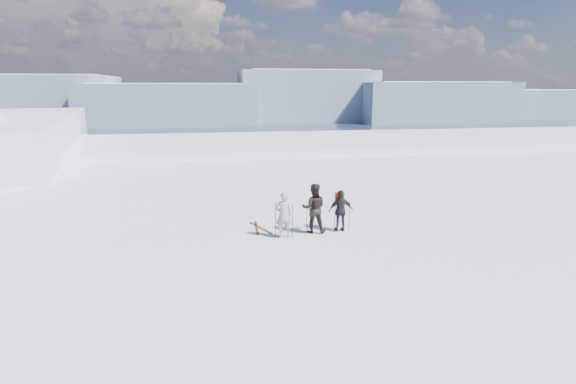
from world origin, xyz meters
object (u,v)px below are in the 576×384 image
skier_grey (284,215)px  skis_loose (259,228)px  skier_dark (314,208)px  skier_pack (341,211)px

skier_grey → skis_loose: 1.71m
skier_dark → skier_pack: bearing=-168.7°
skier_grey → skier_pack: size_ratio=1.08×
skier_dark → skier_pack: skier_dark is taller
skier_pack → skis_loose: skier_pack is taller
skier_dark → skis_loose: skier_dark is taller
skier_pack → skis_loose: size_ratio=0.94×
skier_grey → skis_loose: (-0.79, 1.26, -0.85)m
skier_dark → skis_loose: bearing=-10.7°
skier_grey → skier_dark: 1.28m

